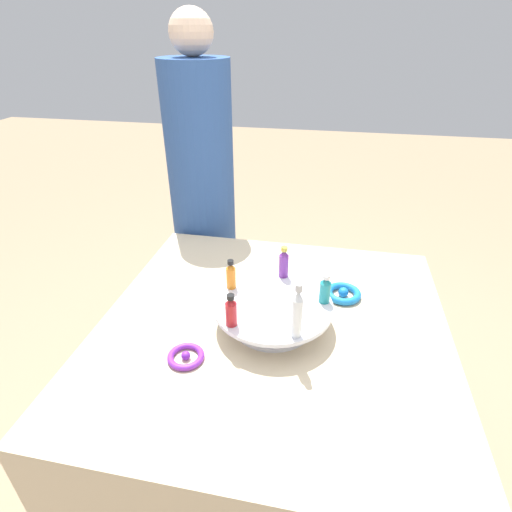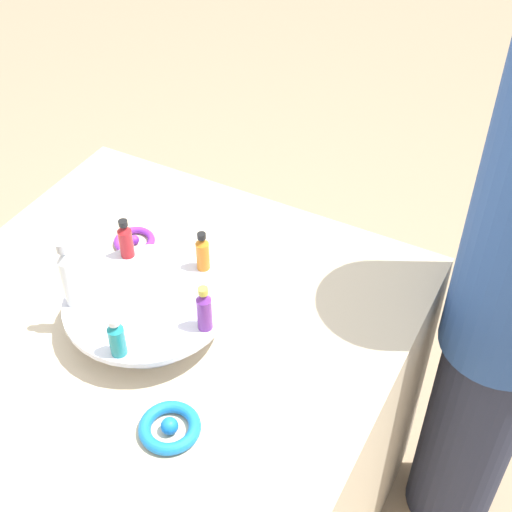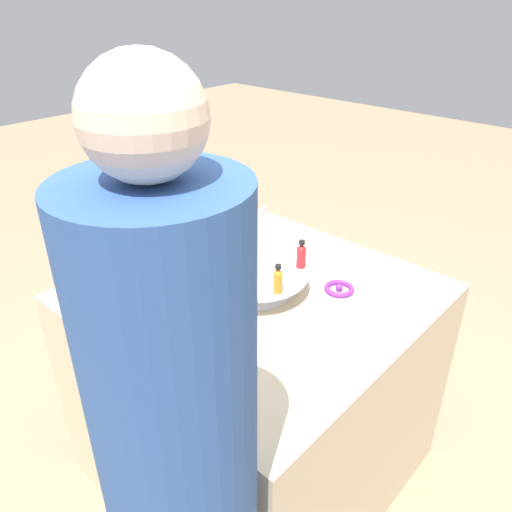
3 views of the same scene
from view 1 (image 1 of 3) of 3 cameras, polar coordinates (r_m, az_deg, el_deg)
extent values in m
plane|color=#997F60|center=(1.77, 1.76, -29.67)|extent=(12.00, 12.00, 0.00)
cube|color=beige|center=(1.45, 2.02, -21.80)|extent=(0.99, 0.99, 0.79)
cylinder|color=silver|center=(1.16, 2.38, -9.55)|extent=(0.23, 0.23, 0.01)
cylinder|color=silver|center=(1.14, 2.41, -8.31)|extent=(0.12, 0.12, 0.05)
cylinder|color=silver|center=(1.12, 2.45, -6.99)|extent=(0.33, 0.33, 0.01)
cylinder|color=teal|center=(1.12, 9.81, -5.12)|extent=(0.03, 0.03, 0.06)
cone|color=teal|center=(1.10, 9.98, -3.50)|extent=(0.03, 0.03, 0.01)
cylinder|color=silver|center=(1.09, 10.03, -2.95)|extent=(0.02, 0.02, 0.01)
cylinder|color=#702D93|center=(1.21, 3.97, -1.42)|extent=(0.03, 0.03, 0.07)
cone|color=#702D93|center=(1.19, 4.05, 0.41)|extent=(0.03, 0.03, 0.02)
cylinder|color=gold|center=(1.18, 4.07, 1.02)|extent=(0.02, 0.02, 0.01)
cylinder|color=orange|center=(1.16, -3.58, -3.15)|extent=(0.03, 0.03, 0.07)
cone|color=orange|center=(1.14, -3.64, -1.47)|extent=(0.03, 0.03, 0.01)
cylinder|color=black|center=(1.13, -3.66, -0.90)|extent=(0.02, 0.02, 0.01)
cylinder|color=#B21E23|center=(1.02, -3.56, -8.28)|extent=(0.03, 0.03, 0.07)
cone|color=#B21E23|center=(1.00, -3.63, -6.46)|extent=(0.03, 0.03, 0.01)
cylinder|color=black|center=(0.99, -3.66, -5.85)|extent=(0.02, 0.02, 0.01)
cylinder|color=silver|center=(0.98, 5.86, -8.81)|extent=(0.03, 0.03, 0.11)
cone|color=silver|center=(0.94, 6.08, -5.62)|extent=(0.03, 0.03, 0.02)
cylinder|color=#B2B2B7|center=(0.93, 6.15, -4.52)|extent=(0.02, 0.02, 0.02)
torus|color=purple|center=(1.07, -9.99, -13.95)|extent=(0.10, 0.10, 0.02)
sphere|color=purple|center=(1.07, -10.01, -13.82)|extent=(0.02, 0.02, 0.02)
torus|color=blue|center=(1.29, 12.34, -5.25)|extent=(0.11, 0.11, 0.02)
sphere|color=blue|center=(1.29, 12.37, -5.08)|extent=(0.03, 0.03, 0.03)
cylinder|color=#282D42|center=(2.01, -6.54, -6.61)|extent=(0.23, 0.23, 0.67)
cylinder|color=#2D5193|center=(1.69, -7.97, 13.26)|extent=(0.27, 0.27, 0.76)
sphere|color=beige|center=(1.62, -9.27, 29.07)|extent=(0.16, 0.16, 0.16)
camera|label=2|loc=(1.71, 42.33, 35.28)|focal=50.00mm
camera|label=3|loc=(2.14, -20.81, 31.70)|focal=35.00mm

